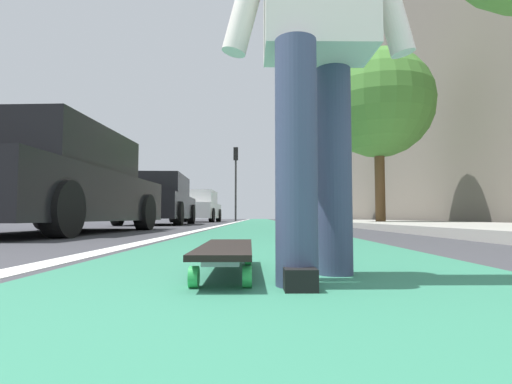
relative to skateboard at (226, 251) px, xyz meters
name	(u,v)px	position (x,y,z in m)	size (l,w,h in m)	color
ground_plane	(262,226)	(8.92, -0.21, -0.09)	(80.00, 80.00, 0.00)	#38383D
bike_lane_paint	(260,221)	(22.92, -0.21, -0.09)	(56.00, 1.92, 0.00)	#2D7256
lane_stripe_white	(239,222)	(18.92, 0.89, -0.09)	(52.00, 0.16, 0.01)	silver
sidewalk_curb	(337,221)	(16.92, -3.75, -0.04)	(52.00, 3.20, 0.11)	#9E9B93
building_facade	(366,138)	(20.92, -6.28, 4.62)	(40.00, 1.20, 9.42)	#6E655A
skateboard	(226,251)	(0.00, 0.00, 0.00)	(0.84, 0.22, 0.11)	green
skater_person	(317,25)	(-0.15, -0.35, 0.84)	(0.46, 0.72, 1.64)	#384260
parked_car_near	(52,184)	(4.07, 2.81, 0.61)	(4.51, 2.11, 1.47)	black
parked_car_mid	(159,201)	(10.55, 2.92, 0.62)	(4.65, 2.01, 1.49)	black
parked_car_far	(197,207)	(17.49, 2.81, 0.62)	(4.14, 2.03, 1.48)	silver
traffic_light	(236,170)	(23.25, 1.29, 3.06)	(0.33, 0.28, 4.60)	#2D2D2D
street_tree_mid	(378,104)	(8.98, -3.35, 3.18)	(2.92, 2.92, 4.75)	brown
street_tree_far	(326,149)	(17.37, -3.35, 3.41)	(2.05, 2.05, 4.57)	brown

